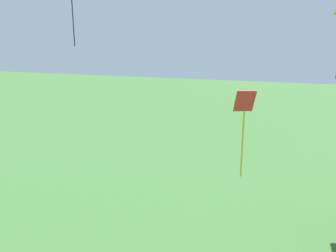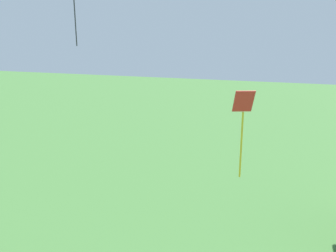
# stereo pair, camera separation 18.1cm
# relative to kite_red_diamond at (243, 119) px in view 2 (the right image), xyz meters

# --- Properties ---
(kite_red_diamond) EXTENTS (0.60, 0.51, 2.39)m
(kite_red_diamond) POSITION_rel_kite_red_diamond_xyz_m (0.00, 0.00, 0.00)
(kite_red_diamond) COLOR red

